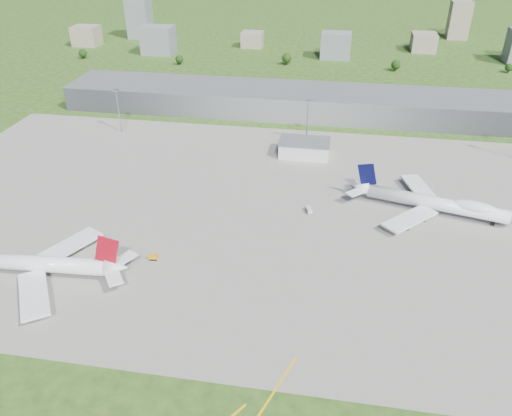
% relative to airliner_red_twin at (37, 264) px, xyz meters
% --- Properties ---
extents(ground, '(1400.00, 1400.00, 0.00)m').
position_rel_airliner_red_twin_xyz_m(ground, '(75.77, 168.85, -5.10)').
color(ground, '#254816').
rests_on(ground, ground).
extents(apron, '(360.00, 190.00, 0.08)m').
position_rel_airliner_red_twin_xyz_m(apron, '(85.77, 58.85, -5.06)').
color(apron, gray).
rests_on(apron, ground).
extents(terminal, '(300.00, 42.00, 15.00)m').
position_rel_airliner_red_twin_xyz_m(terminal, '(75.77, 183.85, 2.40)').
color(terminal, slate).
rests_on(terminal, ground).
extents(ops_building, '(26.00, 16.00, 8.00)m').
position_rel_airliner_red_twin_xyz_m(ops_building, '(85.77, 118.85, -1.10)').
color(ops_building, silver).
rests_on(ops_building, ground).
extents(mast_west, '(3.50, 2.00, 25.90)m').
position_rel_airliner_red_twin_xyz_m(mast_west, '(-24.23, 133.85, 12.60)').
color(mast_west, gray).
rests_on(mast_west, ground).
extents(mast_center, '(3.50, 2.00, 25.90)m').
position_rel_airliner_red_twin_xyz_m(mast_center, '(85.77, 133.85, 12.60)').
color(mast_center, gray).
rests_on(mast_center, ground).
extents(airliner_red_twin, '(69.84, 54.34, 19.16)m').
position_rel_airliner_red_twin_xyz_m(airliner_red_twin, '(0.00, 0.00, 0.00)').
color(airliner_red_twin, white).
rests_on(airliner_red_twin, ground).
extents(airliner_blue_quad, '(70.19, 54.12, 18.57)m').
position_rel_airliner_red_twin_xyz_m(airliner_blue_quad, '(146.75, 68.00, 0.06)').
color(airliner_blue_quad, white).
rests_on(airliner_blue_quad, ground).
extents(fire_truck, '(8.91, 4.50, 3.75)m').
position_rel_airliner_red_twin_xyz_m(fire_truck, '(2.71, -8.66, -3.23)').
color(fire_truck, '#AE0C0E').
rests_on(fire_truck, ground).
extents(tug_yellow, '(3.81, 2.48, 1.79)m').
position_rel_airliner_red_twin_xyz_m(tug_yellow, '(37.45, 15.98, -4.17)').
color(tug_yellow, orange).
rests_on(tug_yellow, ground).
extents(van_white_near, '(3.36, 4.90, 2.33)m').
position_rel_airliner_red_twin_xyz_m(van_white_near, '(92.89, 60.06, -3.92)').
color(van_white_near, silver).
rests_on(van_white_near, ground).
extents(bldg_far_w, '(24.00, 20.00, 18.00)m').
position_rel_airliner_red_twin_xyz_m(bldg_far_w, '(-144.23, 338.85, 3.90)').
color(bldg_far_w, gray).
rests_on(bldg_far_w, ground).
extents(bldg_w, '(28.00, 22.00, 24.00)m').
position_rel_airliner_red_twin_xyz_m(bldg_w, '(-64.23, 318.85, 6.90)').
color(bldg_w, slate).
rests_on(bldg_w, ground).
extents(bldg_cw, '(20.00, 18.00, 14.00)m').
position_rel_airliner_red_twin_xyz_m(bldg_cw, '(15.77, 358.85, 1.90)').
color(bldg_cw, gray).
rests_on(bldg_cw, ground).
extents(bldg_c, '(26.00, 20.00, 22.00)m').
position_rel_airliner_red_twin_xyz_m(bldg_c, '(95.77, 328.85, 5.90)').
color(bldg_c, slate).
rests_on(bldg_c, ground).
extents(bldg_ce, '(22.00, 24.00, 16.00)m').
position_rel_airliner_red_twin_xyz_m(bldg_ce, '(175.77, 368.85, 2.90)').
color(bldg_ce, gray).
rests_on(bldg_ce, ground).
extents(bldg_tall_w, '(22.00, 20.00, 44.00)m').
position_rel_airliner_red_twin_xyz_m(bldg_tall_w, '(-104.23, 378.85, 16.90)').
color(bldg_tall_w, slate).
rests_on(bldg_tall_w, ground).
extents(bldg_tall_e, '(20.00, 18.00, 36.00)m').
position_rel_airliner_red_twin_xyz_m(bldg_tall_e, '(215.77, 428.85, 12.90)').
color(bldg_tall_e, gray).
rests_on(bldg_tall_e, ground).
extents(tree_far_w, '(7.20, 7.20, 8.80)m').
position_rel_airliner_red_twin_xyz_m(tree_far_w, '(-124.23, 288.85, 0.08)').
color(tree_far_w, '#382314').
rests_on(tree_far_w, ground).
extents(tree_w, '(6.75, 6.75, 8.25)m').
position_rel_airliner_red_twin_xyz_m(tree_w, '(-34.23, 283.85, -0.24)').
color(tree_w, '#382314').
rests_on(tree_w, ground).
extents(tree_c, '(8.10, 8.10, 9.90)m').
position_rel_airliner_red_twin_xyz_m(tree_c, '(55.77, 298.85, 0.73)').
color(tree_c, '#382314').
rests_on(tree_c, ground).
extents(tree_e, '(7.65, 7.65, 9.35)m').
position_rel_airliner_red_twin_xyz_m(tree_e, '(145.77, 293.85, 0.41)').
color(tree_e, '#382314').
rests_on(tree_e, ground).
extents(tree_far_e, '(6.30, 6.30, 7.70)m').
position_rel_airliner_red_twin_xyz_m(tree_far_e, '(235.77, 303.85, -0.57)').
color(tree_far_e, '#382314').
rests_on(tree_far_e, ground).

